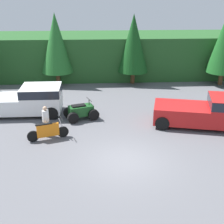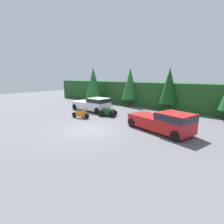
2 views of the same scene
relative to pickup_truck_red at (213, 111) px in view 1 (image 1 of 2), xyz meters
The scene contains 9 objects.
ground_plane 6.60m from the pickup_truck_red, 145.64° to the right, with size 80.00×80.00×0.00m, color #5B5B60.
hillside_backdrop 13.47m from the pickup_truck_red, 113.65° to the left, with size 44.00×6.00×3.68m.
tree_mid_left 13.70m from the pickup_truck_red, 136.60° to the left, with size 2.56×2.56×5.81m.
tree_mid_right 10.15m from the pickup_truck_red, 110.95° to the left, with size 2.51×2.51×5.71m.
pickup_truck_red is the anchor object (origin of this frame).
pickup_truck_second 11.39m from the pickup_truck_red, 166.91° to the left, with size 5.41×2.32×1.82m.
dirt_bike 9.35m from the pickup_truck_red, behind, with size 2.12×0.89×1.14m.
quad_atv 7.79m from the pickup_truck_red, 168.52° to the left, with size 2.25×1.76×1.21m.
rider_person 9.43m from the pickup_truck_red, behind, with size 0.41×0.41×1.71m.
Camera 1 is at (-1.35, -12.62, 7.43)m, focal length 50.00 mm.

